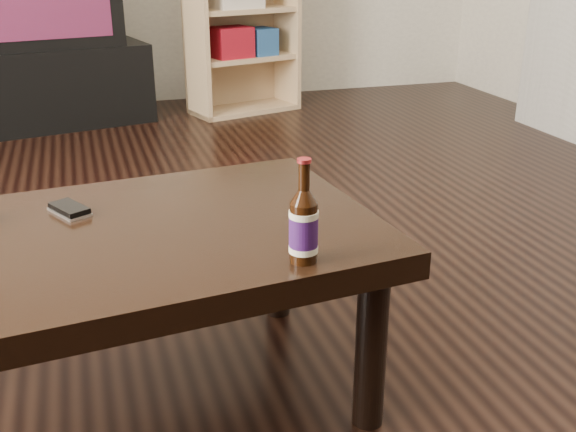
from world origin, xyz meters
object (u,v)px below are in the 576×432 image
object	(u,v)px
tv_stand	(45,85)
bookshelf	(239,6)
phone	(69,210)
beer_bottle	(304,226)
coffee_table	(102,261)

from	to	relation	value
tv_stand	bookshelf	bearing A→B (deg)	-12.76
tv_stand	bookshelf	xyz separation A→B (m)	(1.16, -0.01, 0.41)
bookshelf	phone	world-z (taller)	bookshelf
tv_stand	bookshelf	world-z (taller)	bookshelf
beer_bottle	phone	bearing A→B (deg)	137.31
bookshelf	phone	distance (m)	2.86
tv_stand	coffee_table	world-z (taller)	tv_stand
tv_stand	beer_bottle	world-z (taller)	beer_bottle
coffee_table	tv_stand	bearing A→B (deg)	93.75
bookshelf	beer_bottle	xyz separation A→B (m)	(-0.61, -3.04, -0.14)
coffee_table	beer_bottle	xyz separation A→B (m)	(0.36, -0.24, 0.13)
beer_bottle	phone	size ratio (longest dim) A/B	1.71
bookshelf	coffee_table	distance (m)	2.98
bookshelf	coffee_table	size ratio (longest dim) A/B	1.01
coffee_table	phone	size ratio (longest dim) A/B	10.41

